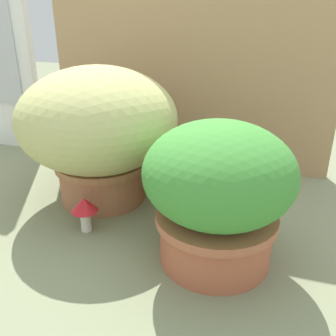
# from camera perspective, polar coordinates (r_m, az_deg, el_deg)

# --- Properties ---
(ground_plane) EXTENTS (6.00, 6.00, 0.00)m
(ground_plane) POSITION_cam_1_polar(r_m,az_deg,el_deg) (1.24, -3.27, -8.45)
(ground_plane) COLOR gray
(cardboard_backdrop) EXTENTS (1.19, 0.03, 0.94)m
(cardboard_backdrop) POSITION_cam_1_polar(r_m,az_deg,el_deg) (1.59, 3.12, 16.80)
(cardboard_backdrop) COLOR tan
(cardboard_backdrop) RESTS_ON ground
(grass_planter) EXTENTS (0.54, 0.54, 0.48)m
(grass_planter) POSITION_cam_1_polar(r_m,az_deg,el_deg) (1.31, -10.53, 6.13)
(grass_planter) COLOR #AC6947
(grass_planter) RESTS_ON ground
(leafy_planter) EXTENTS (0.40, 0.40, 0.40)m
(leafy_planter) POSITION_cam_1_polar(r_m,az_deg,el_deg) (0.99, 7.61, -3.45)
(leafy_planter) COLOR #B95F41
(leafy_planter) RESTS_ON ground
(cat) EXTENTS (0.29, 0.38, 0.32)m
(cat) POSITION_cam_1_polar(r_m,az_deg,el_deg) (1.29, 5.06, -1.07)
(cat) COLOR tan
(cat) RESTS_ON ground
(mushroom_ornament_red) EXTENTS (0.08, 0.08, 0.12)m
(mushroom_ornament_red) POSITION_cam_1_polar(r_m,az_deg,el_deg) (1.20, -12.59, -5.92)
(mushroom_ornament_red) COLOR silver
(mushroom_ornament_red) RESTS_ON ground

